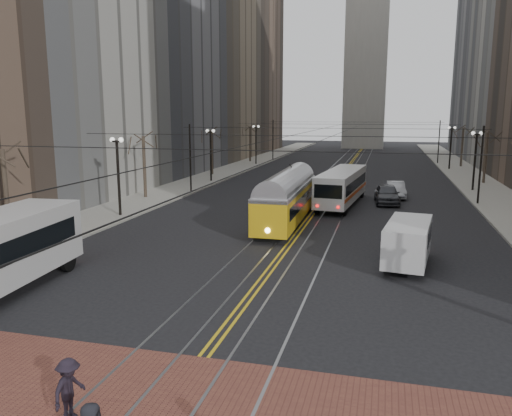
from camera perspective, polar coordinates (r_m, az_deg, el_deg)
The scene contains 18 objects.
ground at distance 17.30m, azimuth -4.83°, elevation -15.18°, with size 260.00×260.00×0.00m, color black.
sidewalk_left at distance 63.44m, azimuth -4.12°, elevation 3.91°, with size 5.00×140.00×0.15m, color gray.
sidewalk_right at distance 60.90m, azimuth 23.73°, elevation 2.75°, with size 5.00×140.00×0.15m, color gray.
crosswalk_band at distance 14.07m, azimuth -10.66°, elevation -21.87°, with size 25.00×6.00×0.01m, color brown.
streetcar_rails at distance 60.36m, azimuth 9.52°, elevation 3.38°, with size 4.80×130.00×0.02m, color gray.
centre_lines at distance 60.36m, azimuth 9.52°, elevation 3.38°, with size 0.42×130.00×0.01m, color gold.
building_left_mid at distance 68.67m, azimuth -12.81°, elevation 18.36°, with size 16.00×20.00×34.00m, color slate.
building_left_far at distance 105.99m, azimuth -2.46°, elevation 17.44°, with size 16.00×20.00×40.00m, color brown.
building_right_far at distance 103.42m, azimuth 26.99°, elevation 16.50°, with size 16.00×20.00×40.00m, color slate.
lamp_posts at distance 43.98m, azimuth 7.68°, elevation 4.41°, with size 27.60×57.20×5.60m.
street_trees at distance 50.40m, azimuth 8.60°, elevation 5.18°, with size 31.68×53.28×5.60m.
trolley_wires at distance 49.91m, azimuth 8.58°, elevation 6.25°, with size 25.96×120.00×6.60m.
streetcar at distance 34.73m, azimuth 3.54°, elevation 0.58°, with size 2.29×12.32×2.90m, color gold.
rear_bus at distance 42.39m, azimuth 9.79°, elevation 2.29°, with size 2.43×11.16×2.91m, color silver.
cargo_van at distance 26.14m, azimuth 16.95°, elevation -3.98°, with size 1.96×5.10×2.25m, color silver.
sedan_grey at distance 43.98m, azimuth 14.74°, elevation 1.57°, with size 1.96×4.88×1.66m, color #3C3E43.
sedan_silver at distance 47.35m, azimuth 15.64°, elevation 2.03°, with size 1.54×4.43×1.46m, color #A2A4AA.
pedestrian_d at distance 13.96m, azimuth -20.57°, elevation -18.82°, with size 1.04×0.60×1.61m, color black.
Camera 1 is at (5.28, -14.65, 7.54)m, focal length 35.00 mm.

